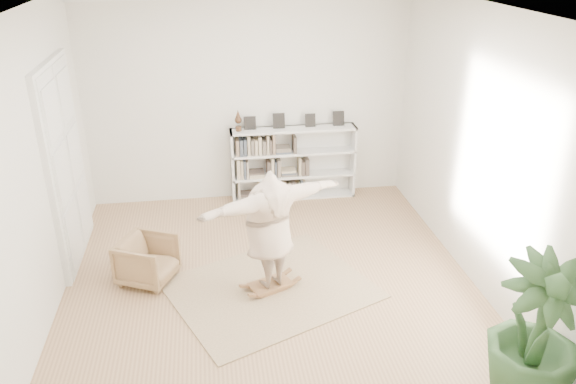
% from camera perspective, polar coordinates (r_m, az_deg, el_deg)
% --- Properties ---
extents(floor, '(6.00, 6.00, 0.00)m').
position_cam_1_polar(floor, '(7.70, -1.72, -9.59)').
color(floor, '#946D4C').
rests_on(floor, ground).
extents(doors, '(0.09, 1.78, 2.92)m').
position_cam_1_polar(doors, '(8.41, -21.61, 2.45)').
color(doors, white).
rests_on(doors, floor).
extents(bookshelf, '(2.20, 0.35, 1.64)m').
position_cam_1_polar(bookshelf, '(9.97, 0.52, 2.88)').
color(bookshelf, silver).
rests_on(bookshelf, floor).
extents(armchair, '(0.92, 0.91, 0.63)m').
position_cam_1_polar(armchair, '(7.89, -14.10, -6.73)').
color(armchair, tan).
rests_on(armchair, floor).
extents(rug, '(3.09, 2.83, 0.02)m').
position_cam_1_polar(rug, '(7.64, -1.79, -9.78)').
color(rug, tan).
rests_on(rug, floor).
extents(rocker_board, '(0.63, 0.52, 0.12)m').
position_cam_1_polar(rocker_board, '(7.61, -1.80, -9.39)').
color(rocker_board, brown).
rests_on(rocker_board, rug).
extents(person, '(2.06, 1.30, 1.63)m').
position_cam_1_polar(person, '(7.15, -1.89, -3.53)').
color(person, beige).
rests_on(person, rocker_board).
extents(houseplant, '(0.96, 0.96, 1.62)m').
position_cam_1_polar(houseplant, '(6.09, 23.84, -13.08)').
color(houseplant, '#2C4F27').
rests_on(houseplant, floor).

